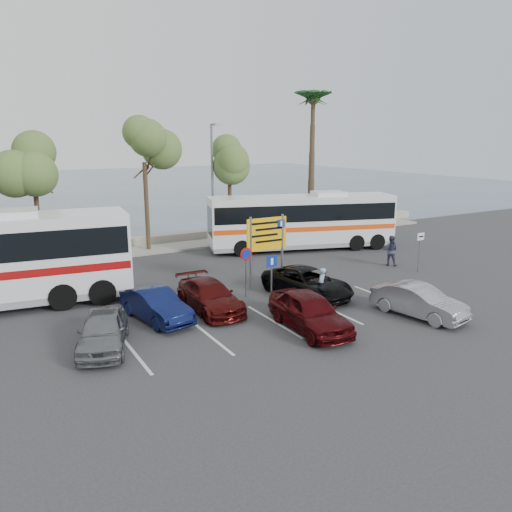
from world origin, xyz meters
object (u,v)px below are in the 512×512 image
street_lamp_right (213,178)px  direction_sign (267,239)px  car_silver_b (419,301)px  car_blue (156,305)px  suv_black (307,282)px  car_silver_a (103,330)px  pedestrian_far (391,251)px  car_maroon (210,296)px  car_red (309,311)px  coach_bus_right (302,223)px  pedestrian_near (321,285)px

street_lamp_right → direction_sign: street_lamp_right is taller
car_silver_b → car_blue: bearing=141.8°
suv_black → car_silver_b: bearing=-70.0°
car_silver_a → pedestrian_far: (17.28, 3.59, 0.22)m
street_lamp_right → car_maroon: street_lamp_right is taller
car_red → suv_black: bearing=60.0°
direction_sign → car_blue: 6.74m
street_lamp_right → coach_bus_right: (4.50, -4.04, -2.83)m
car_blue → car_red: bearing=-50.1°
car_red → street_lamp_right: bearing=82.4°
street_lamp_right → car_silver_b: size_ratio=2.00×
suv_black → car_silver_b: (2.40, -4.55, 0.00)m
direction_sign → car_silver_b: (3.33, -6.70, -1.77)m
street_lamp_right → coach_bus_right: size_ratio=0.64×
coach_bus_right → car_silver_b: (-3.17, -12.98, -1.10)m
car_blue → car_maroon: size_ratio=0.89×
pedestrian_far → suv_black: bearing=67.0°
coach_bus_right → pedestrian_far: bearing=-72.1°
direction_sign → car_silver_b: bearing=-63.6°
car_silver_a → car_maroon: (4.93, 1.75, -0.03)m
car_blue → car_silver_b: 10.82m
street_lamp_right → car_blue: bearing=-124.5°
pedestrian_far → car_blue: bearing=57.3°
car_silver_a → car_maroon: car_silver_a is taller
direction_sign → car_blue: direction_sign is taller
coach_bus_right → car_silver_b: coach_bus_right is taller
car_blue → pedestrian_far: bearing=-3.6°
car_red → pedestrian_far: pedestrian_far is taller
direction_sign → suv_black: bearing=-66.7°
suv_black → car_blue: bearing=168.6°
street_lamp_right → suv_black: bearing=-94.9°
suv_black → pedestrian_far: size_ratio=2.67×
car_maroon → car_silver_b: car_silver_b is taller
car_maroon → car_silver_b: size_ratio=1.09×
car_blue → suv_black: 7.21m
suv_black → car_silver_a: bearing=179.8°
car_silver_a → pedestrian_near: (9.80, 0.32, 0.12)m
suv_black → pedestrian_near: pedestrian_near is taller
pedestrian_far → car_red: bearing=80.3°
street_lamp_right → direction_sign: 10.73m
pedestrian_near → car_maroon: bearing=-53.0°
direction_sign → pedestrian_near: bearing=-72.4°
coach_bus_right → car_maroon: bearing=-142.4°
direction_sign → car_silver_b: 7.68m
pedestrian_near → car_blue: bearing=-47.8°
street_lamp_right → car_silver_a: (-10.80, -13.77, -3.93)m
coach_bus_right → car_silver_a: coach_bus_right is taller
street_lamp_right → direction_sign: bearing=-100.9°
pedestrian_near → street_lamp_right: bearing=-130.9°
street_lamp_right → car_silver_b: street_lamp_right is taller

